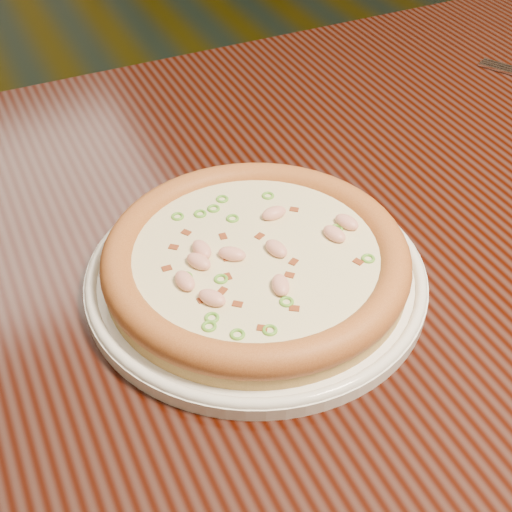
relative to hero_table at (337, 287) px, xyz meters
name	(u,v)px	position (x,y,z in m)	size (l,w,h in m)	color
ground	(42,340)	(-0.29, 0.71, -0.65)	(9.00, 9.00, 0.00)	black
hero_table	(337,287)	(0.00, 0.00, 0.00)	(1.20, 0.80, 0.75)	black
plate	(256,274)	(-0.12, -0.05, 0.11)	(0.30, 0.30, 0.02)	white
pizza	(256,259)	(-0.12, -0.05, 0.13)	(0.26, 0.26, 0.03)	tan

